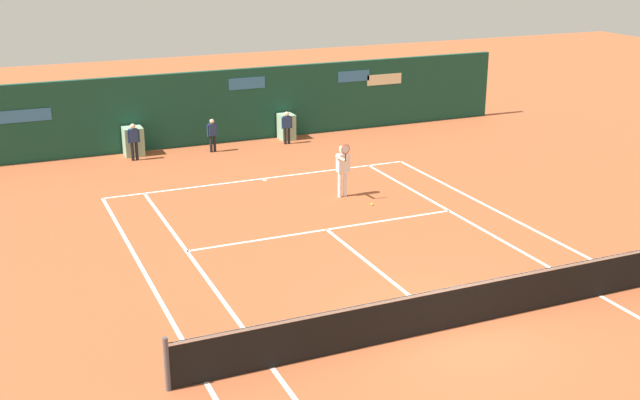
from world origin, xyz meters
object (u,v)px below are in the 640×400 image
Objects in this scene: ball_kid_left_post at (134,139)px; player_on_baseline at (343,167)px; ball_kid_right_post at (212,133)px; tennis_ball_near_service_line at (372,204)px; ball_kid_centre_post at (287,125)px.

player_on_baseline is at bearing 124.31° from ball_kid_left_post.
player_on_baseline reaches higher than ball_kid_left_post.
ball_kid_right_post reaches higher than tennis_ball_near_service_line.
ball_kid_centre_post is at bearing 177.39° from ball_kid_left_post.
ball_kid_left_post is 9.76m from tennis_ball_near_service_line.
ball_kid_left_post is (-2.94, -0.00, 0.06)m from ball_kid_right_post.
player_on_baseline is 27.18× the size of tennis_ball_near_service_line.
ball_kid_left_post reaches higher than ball_kid_right_post.
ball_kid_left_post is at bearing 125.16° from tennis_ball_near_service_line.
player_on_baseline is at bearing 89.34° from ball_kid_centre_post.
ball_kid_centre_post is at bearing 87.60° from tennis_ball_near_service_line.
player_on_baseline reaches higher than ball_kid_centre_post.
ball_kid_left_post reaches higher than ball_kid_centre_post.
ball_kid_centre_post is (3.00, 0.00, 0.01)m from ball_kid_right_post.
ball_kid_left_post is 20.06× the size of tennis_ball_near_service_line.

